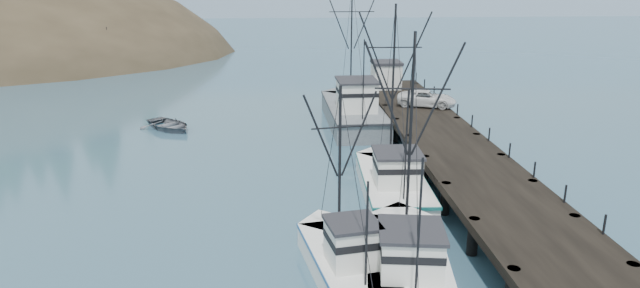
% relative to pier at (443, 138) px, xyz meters
% --- Properties ---
extents(ground, '(400.00, 400.00, 0.00)m').
position_rel_pier_xyz_m(ground, '(-14.00, -16.00, -1.69)').
color(ground, '#2F536A').
rests_on(ground, ground).
extents(pier, '(6.00, 44.00, 2.00)m').
position_rel_pier_xyz_m(pier, '(0.00, 0.00, 0.00)').
color(pier, black).
rests_on(pier, ground).
extents(distant_ridge, '(360.00, 40.00, 26.00)m').
position_rel_pier_xyz_m(distant_ridge, '(-4.00, 154.00, -1.69)').
color(distant_ridge, '#9EB2C6').
rests_on(distant_ridge, ground).
extents(distant_ridge_far, '(180.00, 25.00, 18.00)m').
position_rel_pier_xyz_m(distant_ridge_far, '(-54.00, 169.00, -1.69)').
color(distant_ridge_far, silver).
rests_on(distant_ridge_far, ground).
extents(moored_sailboats, '(23.22, 15.52, 6.35)m').
position_rel_pier_xyz_m(moored_sailboats, '(-51.93, 43.26, -1.36)').
color(moored_sailboats, white).
rests_on(moored_sailboats, ground).
extents(trawler_near, '(5.12, 11.70, 11.73)m').
position_rel_pier_xyz_m(trawler_near, '(-6.45, -17.04, -0.87)').
color(trawler_near, white).
rests_on(trawler_near, ground).
extents(trawler_mid, '(4.38, 9.18, 9.33)m').
position_rel_pier_xyz_m(trawler_mid, '(-9.35, -16.48, -0.87)').
color(trawler_mid, white).
rests_on(trawler_mid, ground).
extents(trawler_far, '(4.31, 12.12, 12.28)m').
position_rel_pier_xyz_m(trawler_far, '(-5.05, -6.27, -0.87)').
color(trawler_far, white).
rests_on(trawler_far, ground).
extents(work_vessel, '(5.04, 15.99, 13.35)m').
position_rel_pier_xyz_m(work_vessel, '(-5.43, 11.23, -0.46)').
color(work_vessel, slate).
rests_on(work_vessel, ground).
extents(pier_shed, '(3.00, 3.20, 2.80)m').
position_rel_pier_xyz_m(pier_shed, '(-1.09, 18.00, 1.73)').
color(pier_shed, silver).
rests_on(pier_shed, pier).
extents(pickup_truck, '(5.79, 4.11, 1.46)m').
position_rel_pier_xyz_m(pickup_truck, '(1.08, 9.27, 1.04)').
color(pickup_truck, silver).
rests_on(pickup_truck, pier).
extents(motorboat, '(6.62, 6.76, 1.15)m').
position_rel_pier_xyz_m(motorboat, '(-22.35, 10.29, -1.69)').
color(motorboat, slate).
rests_on(motorboat, ground).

